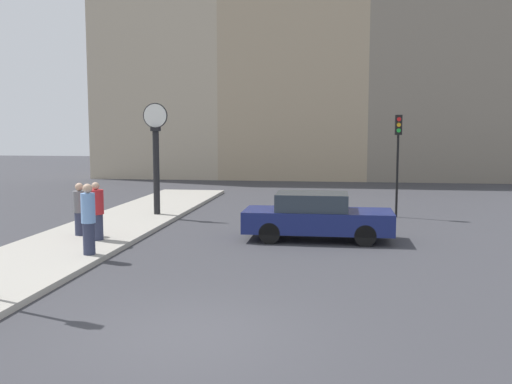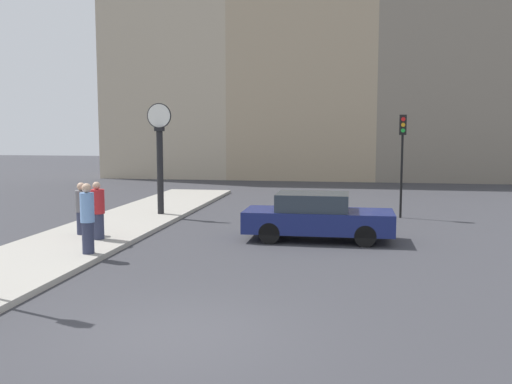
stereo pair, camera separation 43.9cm
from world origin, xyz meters
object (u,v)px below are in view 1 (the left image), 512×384
object	(u,v)px
traffic_light_far	(398,144)
pedestrian_blue_stripe	(88,219)
pedestrian_red_top	(96,212)
sedan_car	(316,216)
street_clock	(156,155)
pedestrian_grey_jacket	(80,209)

from	to	relation	value
traffic_light_far	pedestrian_blue_stripe	size ratio (longest dim) A/B	2.13
traffic_light_far	pedestrian_red_top	xyz separation A→B (m)	(-9.25, -6.60, -1.82)
pedestrian_blue_stripe	pedestrian_red_top	world-z (taller)	pedestrian_blue_stripe
sedan_car	street_clock	bearing A→B (deg)	149.88
traffic_light_far	pedestrian_grey_jacket	world-z (taller)	traffic_light_far
pedestrian_blue_stripe	pedestrian_grey_jacket	size ratio (longest dim) A/B	1.15
pedestrian_blue_stripe	street_clock	bearing A→B (deg)	93.67
sedan_car	pedestrian_grey_jacket	world-z (taller)	pedestrian_grey_jacket
pedestrian_blue_stripe	pedestrian_grey_jacket	world-z (taller)	pedestrian_blue_stripe
traffic_light_far	street_clock	xyz separation A→B (m)	(-9.08, -1.41, -0.38)
traffic_light_far	pedestrian_grey_jacket	bearing A→B (deg)	-149.39
traffic_light_far	pedestrian_red_top	world-z (taller)	traffic_light_far
sedan_car	street_clock	world-z (taller)	street_clock
traffic_light_far	pedestrian_blue_stripe	xyz separation A→B (m)	(-8.63, -8.50, -1.73)
traffic_light_far	pedestrian_grey_jacket	size ratio (longest dim) A/B	2.44
sedan_car	pedestrian_red_top	world-z (taller)	pedestrian_red_top
pedestrian_blue_stripe	traffic_light_far	bearing A→B (deg)	44.57
street_clock	pedestrian_grey_jacket	world-z (taller)	street_clock
sedan_car	pedestrian_red_top	size ratio (longest dim) A/B	2.64
street_clock	pedestrian_grey_jacket	size ratio (longest dim) A/B	2.62
traffic_light_far	pedestrian_blue_stripe	distance (m)	12.23
pedestrian_grey_jacket	pedestrian_red_top	xyz separation A→B (m)	(0.81, -0.65, 0.04)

